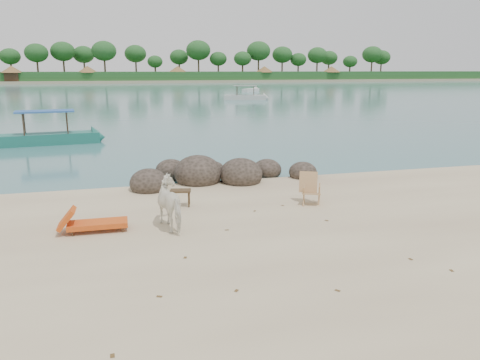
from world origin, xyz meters
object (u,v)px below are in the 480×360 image
(boat_near, at_px, (45,116))
(lounge_chair, at_px, (98,222))
(cow, at_px, (174,204))
(deck_chair, at_px, (312,190))
(side_table, at_px, (181,199))
(boulders, at_px, (213,175))

(boat_near, bearing_deg, lounge_chair, -85.55)
(cow, xyz_separation_m, deck_chair, (4.00, 0.99, -0.17))
(lounge_chair, bearing_deg, cow, -4.87)
(lounge_chair, bearing_deg, boat_near, 102.12)
(deck_chair, bearing_deg, boat_near, 147.54)
(cow, xyz_separation_m, side_table, (0.40, 1.75, -0.38))
(lounge_chair, bearing_deg, boulders, 50.67)
(lounge_chair, relative_size, deck_chair, 1.95)
(boulders, xyz_separation_m, deck_chair, (2.09, -3.53, 0.20))
(side_table, xyz_separation_m, boat_near, (-5.10, 13.32, 1.18))
(deck_chair, bearing_deg, cow, -140.26)
(cow, bearing_deg, lounge_chair, -21.46)
(boat_near, bearing_deg, side_table, -75.73)
(side_table, distance_m, boat_near, 14.32)
(boulders, xyz_separation_m, cow, (-1.91, -4.52, 0.37))
(boulders, relative_size, side_table, 11.45)
(boulders, height_order, boat_near, boat_near)
(side_table, height_order, deck_chair, deck_chair)
(lounge_chair, distance_m, deck_chair, 5.83)
(deck_chair, height_order, boat_near, boat_near)
(boulders, height_order, deck_chair, boulders)
(lounge_chair, height_order, boat_near, boat_near)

